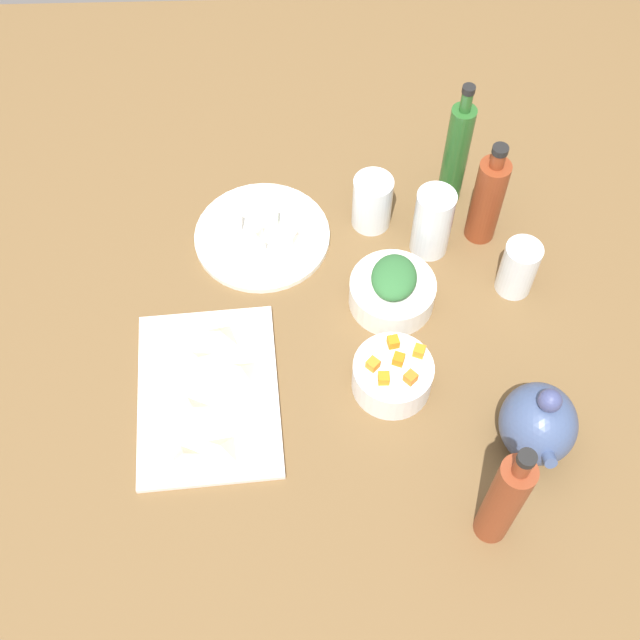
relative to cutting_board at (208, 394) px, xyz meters
The scene contains 30 objects.
tabletop 22.44cm from the cutting_board, 120.45° to the left, with size 190.00×190.00×3.00cm, color brown.
cutting_board is the anchor object (origin of this frame).
plate_tofu 34.69cm from the cutting_board, 165.13° to the left, with size 25.87×25.87×1.20cm, color white.
bowl_greens 37.22cm from the cutting_board, 119.22° to the left, with size 15.43×15.43×5.55cm, color white.
bowl_carrots 31.20cm from the cutting_board, 91.77° to the left, with size 13.49×13.49×6.34cm, color white.
teapot 54.27cm from the cutting_board, 79.18° to the left, with size 14.85×12.17×16.30cm.
bottle_0 51.89cm from the cutting_board, 61.30° to the left, with size 5.16×5.16×27.54cm.
bottle_1 63.86cm from the cutting_board, 133.31° to the left, with size 4.63×4.63×27.83cm.
bottle_2 61.37cm from the cutting_board, 123.48° to the left, with size 5.70×5.70×23.04cm.
drinking_glass_0 47.88cm from the cutting_board, 141.03° to the left, with size 7.53×7.53×11.32cm, color white.
drinking_glass_1 59.10cm from the cutting_board, 110.70° to the left, with size 6.61×6.61×11.27cm, color white.
drinking_glass_2 51.12cm from the cutting_board, 126.95° to the left, with size 7.17×7.17×14.49cm, color white.
carrot_cube_0 28.42cm from the cutting_board, 92.20° to the left, with size 1.80×1.80×1.80cm, color orange.
carrot_cube_1 32.63cm from the cutting_board, 93.33° to the left, with size 1.80×1.80×1.80cm, color orange.
carrot_cube_2 34.24cm from the cutting_board, 87.26° to the left, with size 1.80×1.80×1.80cm, color orange.
carrot_cube_3 29.98cm from the cutting_board, 86.85° to the left, with size 1.80×1.80×1.80cm, color orange.
carrot_cube_4 36.20cm from the cutting_board, 95.33° to the left, with size 1.80×1.80×1.80cm, color orange.
carrot_cube_5 32.39cm from the cutting_board, 99.43° to the left, with size 1.80×1.80×1.80cm, color orange.
chopped_greens_mound 37.80cm from the cutting_board, 119.22° to the left, with size 9.87×8.00×3.93cm, color #2F6834.
tofu_cube_0 35.88cm from the cutting_board, behind, with size 2.20×2.20×2.20cm, color silver.
tofu_cube_1 35.00cm from the cutting_board, 155.93° to the left, with size 2.20×2.20×2.20cm, color white.
tofu_cube_2 38.23cm from the cutting_board, 163.36° to the left, with size 2.20×2.20×2.20cm, color white.
tofu_cube_3 34.42cm from the cutting_board, 167.07° to the left, with size 2.20×2.20×2.20cm, color white.
tofu_cube_4 30.99cm from the cutting_board, 164.55° to the left, with size 2.20×2.20×2.20cm, color silver.
dumpling_0 6.13cm from the cutting_board, 164.42° to the right, with size 4.44×4.03×2.04cm, color beige.
dumpling_1 6.76cm from the cutting_board, 121.19° to the left, with size 4.43×3.98×2.69cm, color beige.
dumpling_2 10.82cm from the cutting_board, 169.97° to the left, with size 5.10×4.36×2.66cm, color beige.
dumpling_3 12.61cm from the cutting_board, 14.35° to the right, with size 4.02×3.74×2.58cm, color beige.
dumpling_4 4.87cm from the cutting_board, 26.03° to the right, with size 5.15×4.45×2.74cm, color beige.
dumpling_5 11.33cm from the cutting_board, 13.66° to the left, with size 4.65×4.53×2.58cm, color beige.
Camera 1 is at (75.58, -2.38, 126.54)cm, focal length 45.85 mm.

